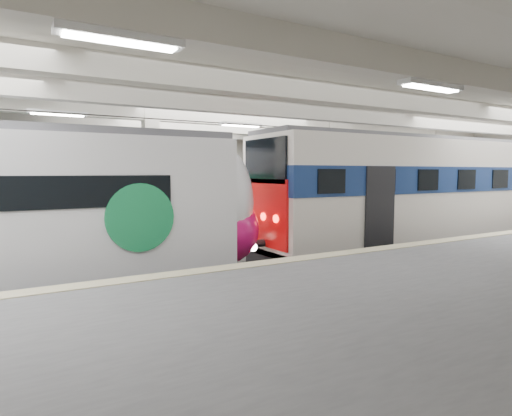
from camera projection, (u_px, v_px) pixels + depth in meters
station_hall at (302, 172)px, 12.26m from camera, size 36.00×24.00×5.75m
modern_emu at (35, 217)px, 10.45m from camera, size 13.36×2.76×4.33m
older_rer at (413, 192)px, 17.22m from camera, size 14.11×3.11×4.62m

